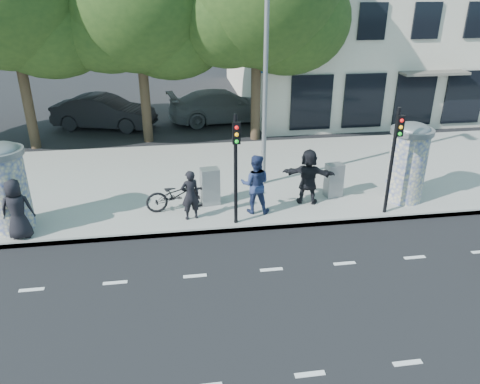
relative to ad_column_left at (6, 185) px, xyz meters
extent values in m
plane|color=black|center=(7.20, -4.50, -1.54)|extent=(120.00, 120.00, 0.00)
cube|color=gray|center=(7.20, 3.00, -1.46)|extent=(40.00, 8.00, 0.15)
cube|color=slate|center=(7.20, -0.95, -1.46)|extent=(40.00, 0.10, 0.16)
cube|color=silver|center=(7.20, -6.70, -1.53)|extent=(32.00, 0.12, 0.01)
cube|color=silver|center=(7.20, -3.10, -1.53)|extent=(32.00, 0.12, 0.01)
cylinder|color=beige|center=(0.00, 0.00, -0.24)|extent=(1.20, 1.20, 2.30)
cylinder|color=beige|center=(12.40, 0.20, -0.24)|extent=(1.20, 1.20, 2.30)
cylinder|color=slate|center=(12.40, 0.20, 0.99)|extent=(1.36, 1.36, 0.16)
ellipsoid|color=slate|center=(12.40, 0.20, 1.07)|extent=(1.10, 1.10, 0.38)
cylinder|color=black|center=(6.60, -0.65, 0.31)|extent=(0.11, 0.11, 3.40)
cube|color=black|center=(6.60, -0.83, 1.51)|extent=(0.22, 0.14, 0.62)
cylinder|color=black|center=(11.40, -0.65, 0.31)|extent=(0.11, 0.11, 3.40)
cube|color=black|center=(11.40, -0.83, 1.51)|extent=(0.22, 0.14, 0.62)
cylinder|color=slate|center=(8.00, 2.20, 2.61)|extent=(0.16, 0.16, 8.00)
cylinder|color=#38281C|center=(-1.30, 8.00, 0.82)|extent=(0.44, 0.44, 4.73)
cylinder|color=#38281C|center=(3.70, 8.20, 0.67)|extent=(0.44, 0.44, 4.41)
ellipsoid|color=#213A15|center=(3.70, 8.20, 4.54)|extent=(6.80, 6.80, 5.78)
cylinder|color=#38281C|center=(8.70, 7.80, 0.76)|extent=(0.44, 0.44, 4.59)
cube|color=black|center=(19.20, 7.95, 0.06)|extent=(18.00, 0.10, 2.60)
cube|color=#59544C|center=(17.20, 7.60, 1.36)|extent=(3.20, 0.90, 0.12)
cube|color=#194C8C|center=(9.70, 7.95, 1.66)|extent=(1.60, 0.06, 0.30)
imported|color=black|center=(0.39, -0.63, -0.50)|extent=(0.91, 0.63, 1.78)
imported|color=black|center=(5.26, -0.19, -0.59)|extent=(0.65, 0.51, 1.59)
imported|color=navy|center=(7.30, 0.00, -0.43)|extent=(1.06, 0.91, 1.91)
imported|color=black|center=(9.13, 0.40, -0.46)|extent=(1.82, 1.10, 1.85)
imported|color=black|center=(4.88, 0.51, -0.85)|extent=(1.03, 2.12, 1.07)
cube|color=gray|center=(5.95, 0.78, -0.77)|extent=(0.64, 0.50, 1.24)
cube|color=gray|center=(10.15, 0.78, -0.81)|extent=(0.62, 0.50, 1.16)
imported|color=black|center=(1.47, 10.65, -0.71)|extent=(3.10, 5.33, 1.66)
imported|color=#55585C|center=(7.54, 11.02, -0.71)|extent=(3.13, 5.99, 1.66)
camera|label=1|loc=(4.88, -13.15, 5.41)|focal=35.00mm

